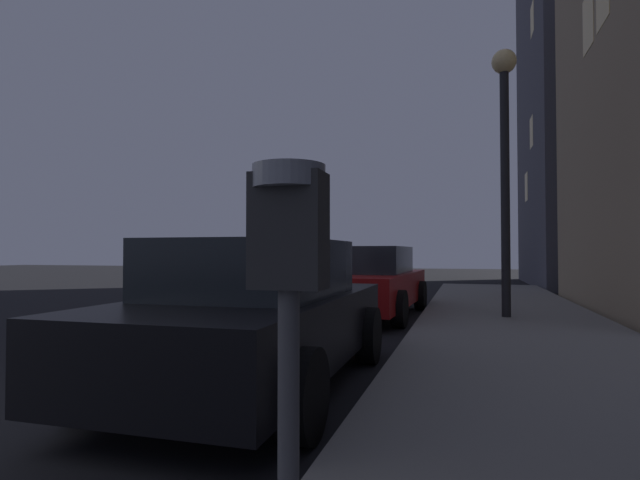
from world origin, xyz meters
TOP-DOWN VIEW (x-y plane):
  - parking_meter at (4.38, 0.33)m, footprint 0.19×0.19m
  - car_black at (2.85, 3.59)m, footprint 1.99×4.09m
  - car_red at (2.85, 9.13)m, footprint 2.19×4.55m
  - street_lamp at (5.51, 8.60)m, footprint 0.44×0.44m

SIDE VIEW (x-z plane):
  - car_red at x=2.85m, z-range -0.01..1.42m
  - car_black at x=2.85m, z-range -0.01..1.42m
  - parking_meter at x=4.38m, z-range 0.51..1.89m
  - street_lamp at x=5.51m, z-range 0.99..5.86m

